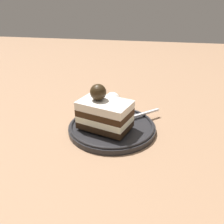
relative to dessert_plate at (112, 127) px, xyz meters
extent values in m
plane|color=#8E6A4D|center=(-0.01, 0.03, -0.01)|extent=(2.40, 2.40, 0.00)
cylinder|color=black|center=(0.00, 0.00, 0.00)|extent=(0.20, 0.20, 0.01)
torus|color=black|center=(0.00, 0.00, 0.01)|extent=(0.19, 0.19, 0.01)
cube|color=black|center=(-0.02, 0.01, 0.02)|extent=(0.10, 0.13, 0.01)
cube|color=white|center=(-0.02, 0.01, 0.03)|extent=(0.10, 0.13, 0.01)
cube|color=#321D0E|center=(-0.02, 0.01, 0.05)|extent=(0.10, 0.13, 0.01)
cube|color=white|center=(-0.02, 0.01, 0.06)|extent=(0.10, 0.13, 0.01)
cube|color=white|center=(-0.02, 0.01, 0.07)|extent=(0.10, 0.13, 0.00)
sphere|color=black|center=(-0.01, 0.02, 0.09)|extent=(0.04, 0.04, 0.04)
ellipsoid|color=white|center=(0.07, 0.01, 0.03)|extent=(0.04, 0.04, 0.05)
cube|color=silver|center=(0.06, -0.07, 0.01)|extent=(0.06, 0.07, 0.00)
cube|color=silver|center=(0.03, -0.04, 0.01)|extent=(0.02, 0.02, 0.00)
cube|color=silver|center=(0.02, -0.02, 0.01)|extent=(0.02, 0.02, 0.00)
cube|color=silver|center=(0.02, -0.02, 0.01)|extent=(0.02, 0.02, 0.00)
cube|color=silver|center=(0.02, -0.02, 0.01)|extent=(0.02, 0.02, 0.00)
cube|color=silver|center=(0.01, -0.02, 0.01)|extent=(0.02, 0.02, 0.00)
camera|label=1|loc=(-0.48, -0.09, 0.28)|focal=38.72mm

